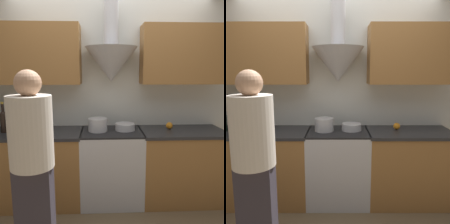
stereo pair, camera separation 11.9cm
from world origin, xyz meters
The scene contains 12 objects.
ground_plane centered at (0.00, 0.00, 0.00)m, with size 12.00×12.00×0.00m, color brown.
wall_back centered at (-0.10, 0.60, 1.48)m, with size 8.40×0.63×2.60m.
counter_left centered at (-1.15, 0.33, 0.45)m, with size 1.59×0.62×0.89m.
counter_right centered at (0.87, 0.33, 0.45)m, with size 1.03×0.62×0.89m.
stove_range centered at (0.00, 0.33, 0.45)m, with size 0.74×0.60×0.89m.
wine_bottle_6 centered at (-1.27, 0.33, 1.04)m, with size 0.08×0.08×0.36m.
wine_bottle_7 centered at (-1.18, 0.32, 1.03)m, with size 0.07×0.07×0.35m.
wine_bottle_8 centered at (-1.08, 0.32, 1.02)m, with size 0.08×0.08×0.31m.
stock_pot centered at (-0.17, 0.34, 0.97)m, with size 0.23×0.23×0.16m.
mixing_bowl centered at (0.17, 0.37, 0.94)m, with size 0.24×0.24×0.08m.
orange_fruit centered at (0.72, 0.41, 0.93)m, with size 0.08×0.08×0.08m.
person_foreground_left centered at (-0.65, -0.70, 0.90)m, with size 0.33×0.33×1.62m.
Camera 1 is at (-0.12, -2.44, 1.61)m, focal length 38.00 mm.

